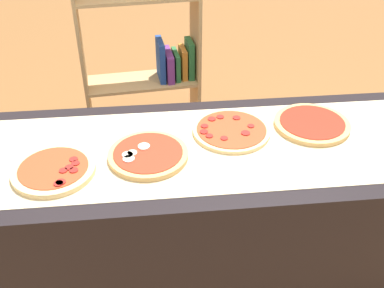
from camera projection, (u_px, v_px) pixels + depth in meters
counter at (192, 231)px, 2.01m from camera, size 2.39×0.70×0.89m
parchment_paper at (192, 148)px, 1.75m from camera, size 2.06×0.56×0.00m
pizza_pepperoni_0 at (54, 170)px, 1.62m from camera, size 0.29×0.29×0.03m
pizza_mozzarella_1 at (148, 155)px, 1.70m from camera, size 0.30×0.30×0.03m
pizza_pepperoni_2 at (231, 131)px, 1.83m from camera, size 0.31×0.31×0.02m
pizza_plain_3 at (312, 124)px, 1.87m from camera, size 0.31×0.31×0.02m
bookshelf at (152, 43)px, 2.79m from camera, size 0.74×0.34×1.65m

